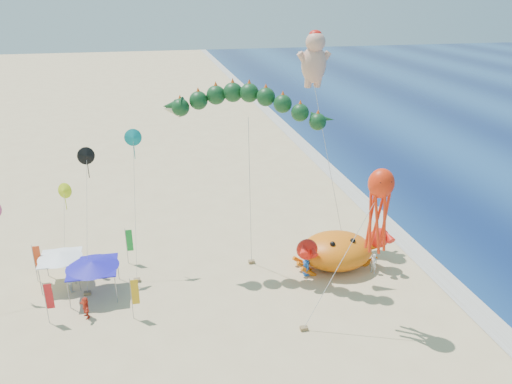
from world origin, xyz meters
The scene contains 11 objects.
ground centered at (0.00, 0.00, 0.00)m, with size 320.00×320.00×0.00m, color #D1B784.
foam_strip centered at (12.00, 0.00, 0.01)m, with size 320.00×320.00×0.00m, color silver.
crab_inflatable centered at (4.36, 0.39, 1.53)m, with size 7.92×5.36×3.47m.
dragon_kite centered at (-2.77, 1.94, 13.03)m, with size 12.27×5.95×14.37m.
cherub_kite centered at (3.85, 6.59, 15.91)m, with size 3.70×4.27×18.10m.
octopus_kite centered at (3.98, -6.69, 8.60)m, with size 5.76×1.49×10.96m.
canopy_blue centered at (-14.57, 0.54, 2.44)m, with size 3.82×3.82×2.71m.
canopy_white centered at (-17.09, 2.47, 2.44)m, with size 3.25×3.25×2.71m.
feather_flags centered at (-14.93, 0.48, 2.01)m, with size 7.88×7.81×3.20m.
beachgoers centered at (-10.74, 0.82, 0.85)m, with size 24.08×7.71×1.84m.
small_kites centered at (-15.73, 4.15, 7.39)m, with size 11.29×9.14×11.37m.
Camera 1 is at (-9.61, -32.98, 21.10)m, focal length 35.00 mm.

